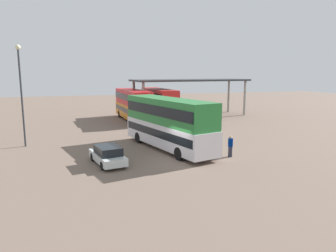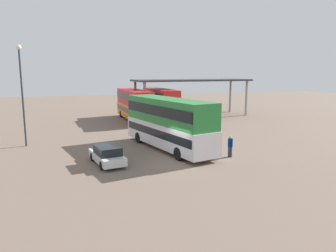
# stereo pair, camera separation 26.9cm
# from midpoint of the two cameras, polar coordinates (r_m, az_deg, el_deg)

# --- Properties ---
(ground_plane) EXTENTS (140.00, 140.00, 0.00)m
(ground_plane) POSITION_cam_midpoint_polar(r_m,az_deg,el_deg) (23.31, 1.93, -6.46)
(ground_plane) COLOR #6E5B4F
(double_decker_main) EXTENTS (5.28, 11.30, 4.34)m
(double_decker_main) POSITION_cam_midpoint_polar(r_m,az_deg,el_deg) (26.54, -0.30, 0.80)
(double_decker_main) COLOR silver
(double_decker_main) RESTS_ON ground_plane
(parked_hatchback) EXTENTS (2.43, 4.29, 1.35)m
(parked_hatchback) POSITION_cam_midpoint_polar(r_m,az_deg,el_deg) (22.90, -11.27, -5.21)
(parked_hatchback) COLOR silver
(parked_hatchback) RESTS_ON ground_plane
(double_decker_near_canopy) EXTENTS (3.24, 11.63, 4.14)m
(double_decker_near_canopy) POSITION_cam_midpoint_polar(r_m,az_deg,el_deg) (42.91, -6.59, 4.05)
(double_decker_near_canopy) COLOR orange
(double_decker_near_canopy) RESTS_ON ground_plane
(double_decker_mid_row) EXTENTS (2.98, 10.72, 4.16)m
(double_decker_mid_row) POSITION_cam_midpoint_polar(r_m,az_deg,el_deg) (45.02, -1.85, 4.38)
(double_decker_mid_row) COLOR orange
(double_decker_mid_row) RESTS_ON ground_plane
(depot_canopy) EXTENTS (17.90, 7.37, 5.47)m
(depot_canopy) POSITION_cam_midpoint_polar(r_m,az_deg,el_deg) (46.68, 4.03, 7.99)
(depot_canopy) COLOR #33353A
(depot_canopy) RESTS_ON ground_plane
(lamppost_tall) EXTENTS (0.44, 0.44, 8.82)m
(lamppost_tall) POSITION_cam_midpoint_polar(r_m,az_deg,el_deg) (30.03, -25.47, 6.82)
(lamppost_tall) COLOR #33353A
(lamppost_tall) RESTS_ON ground_plane
(pedestrian_waiting) EXTENTS (0.38, 0.38, 1.68)m
(pedestrian_waiting) POSITION_cam_midpoint_polar(r_m,az_deg,el_deg) (24.79, 10.99, -3.65)
(pedestrian_waiting) COLOR #262633
(pedestrian_waiting) RESTS_ON ground_plane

